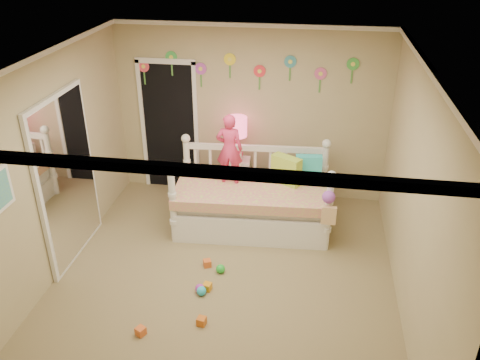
% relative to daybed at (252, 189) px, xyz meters
% --- Properties ---
extents(floor, '(4.00, 4.50, 0.01)m').
position_rel_daybed_xyz_m(floor, '(-0.17, -1.28, -0.57)').
color(floor, '#7F684C').
rests_on(floor, ground).
extents(ceiling, '(4.00, 4.50, 0.01)m').
position_rel_daybed_xyz_m(ceiling, '(-0.17, -1.28, 2.03)').
color(ceiling, white).
rests_on(ceiling, floor).
extents(back_wall, '(4.00, 0.01, 2.60)m').
position_rel_daybed_xyz_m(back_wall, '(-0.17, 0.97, 0.73)').
color(back_wall, tan).
rests_on(back_wall, floor).
extents(left_wall, '(0.01, 4.50, 2.60)m').
position_rel_daybed_xyz_m(left_wall, '(-2.17, -1.28, 0.73)').
color(left_wall, tan).
rests_on(left_wall, floor).
extents(right_wall, '(0.01, 4.50, 2.60)m').
position_rel_daybed_xyz_m(right_wall, '(1.83, -1.28, 0.73)').
color(right_wall, tan).
rests_on(right_wall, floor).
extents(crown_molding, '(4.00, 4.50, 0.06)m').
position_rel_daybed_xyz_m(crown_molding, '(-0.17, -1.28, 2.00)').
color(crown_molding, white).
rests_on(crown_molding, ceiling).
extents(daybed, '(2.17, 1.26, 1.14)m').
position_rel_daybed_xyz_m(daybed, '(0.00, 0.00, 0.00)').
color(daybed, white).
rests_on(daybed, floor).
extents(pillow_turquoise, '(0.37, 0.16, 0.36)m').
position_rel_daybed_xyz_m(pillow_turquoise, '(0.74, 0.28, 0.24)').
color(pillow_turquoise, '#28CABD').
rests_on(pillow_turquoise, daybed).
extents(pillow_lime, '(0.43, 0.34, 0.39)m').
position_rel_daybed_xyz_m(pillow_lime, '(0.44, 0.13, 0.26)').
color(pillow_lime, '#ABD03F').
rests_on(pillow_lime, daybed).
extents(child, '(0.36, 0.24, 0.97)m').
position_rel_daybed_xyz_m(child, '(-0.32, 0.05, 0.55)').
color(child, '#E23363').
rests_on(child, daybed).
extents(nightstand, '(0.42, 0.33, 0.66)m').
position_rel_daybed_xyz_m(nightstand, '(-0.33, 0.72, -0.24)').
color(nightstand, white).
rests_on(nightstand, floor).
extents(table_lamp, '(0.30, 0.30, 0.67)m').
position_rel_daybed_xyz_m(table_lamp, '(-0.33, 0.72, 0.53)').
color(table_lamp, '#FA2170').
rests_on(table_lamp, nightstand).
extents(closet_doorway, '(0.90, 0.04, 2.07)m').
position_rel_daybed_xyz_m(closet_doorway, '(-1.42, 0.96, 0.46)').
color(closet_doorway, black).
rests_on(closet_doorway, back_wall).
extents(flower_decals, '(3.40, 0.02, 0.50)m').
position_rel_daybed_xyz_m(flower_decals, '(-0.26, 0.96, 1.37)').
color(flower_decals, '#B2668C').
rests_on(flower_decals, back_wall).
extents(mirror_closet, '(0.07, 1.30, 2.10)m').
position_rel_daybed_xyz_m(mirror_closet, '(-2.13, -0.98, 0.48)').
color(mirror_closet, white).
rests_on(mirror_closet, left_wall).
extents(wall_picture, '(0.05, 0.34, 0.42)m').
position_rel_daybed_xyz_m(wall_picture, '(-2.14, -2.18, 0.98)').
color(wall_picture, white).
rests_on(wall_picture, left_wall).
extents(hanging_bag, '(0.20, 0.16, 0.36)m').
position_rel_daybed_xyz_m(hanging_bag, '(1.00, -0.59, 0.12)').
color(hanging_bag, beige).
rests_on(hanging_bag, daybed).
extents(toy_scatter, '(1.18, 1.49, 0.11)m').
position_rel_daybed_xyz_m(toy_scatter, '(-0.52, -1.66, -0.52)').
color(toy_scatter, '#996666').
rests_on(toy_scatter, floor).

